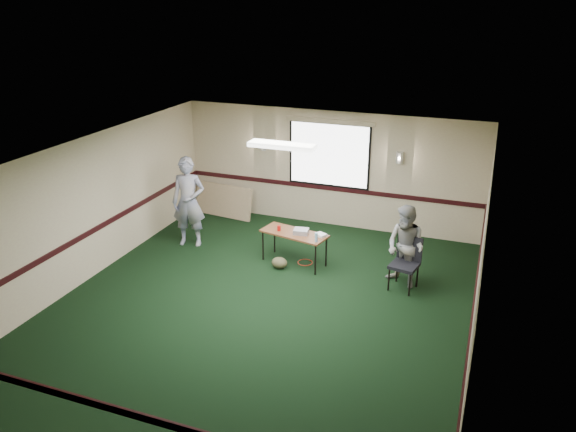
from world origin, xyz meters
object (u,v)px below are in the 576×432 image
(projector, at_px, (301,231))
(conference_chair, at_px, (407,259))
(person_right, at_px, (406,247))
(folding_table, at_px, (294,235))
(person_left, at_px, (189,202))

(projector, height_order, conference_chair, conference_chair)
(projector, bearing_deg, conference_chair, -14.43)
(projector, distance_m, conference_chair, 2.14)
(projector, relative_size, person_right, 0.18)
(folding_table, relative_size, person_right, 0.91)
(conference_chair, bearing_deg, person_right, 139.83)
(person_left, distance_m, person_right, 4.67)
(projector, relative_size, conference_chair, 0.29)
(projector, distance_m, person_left, 2.59)
(conference_chair, distance_m, person_left, 4.73)
(projector, bearing_deg, person_right, -13.06)
(person_left, bearing_deg, conference_chair, -17.55)
(projector, height_order, person_right, person_right)
(folding_table, xyz_separation_m, conference_chair, (2.27, -0.20, -0.05))
(person_right, bearing_deg, conference_chair, -22.94)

